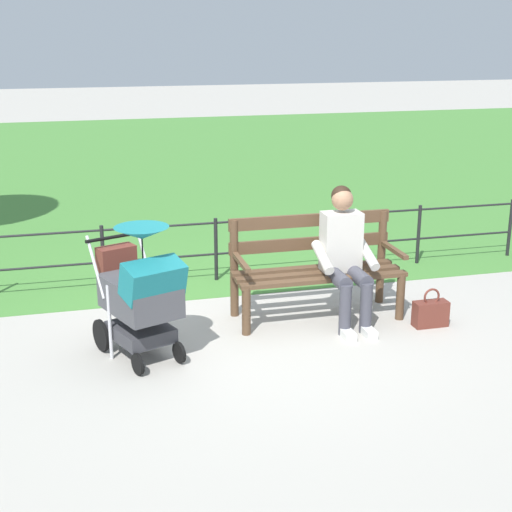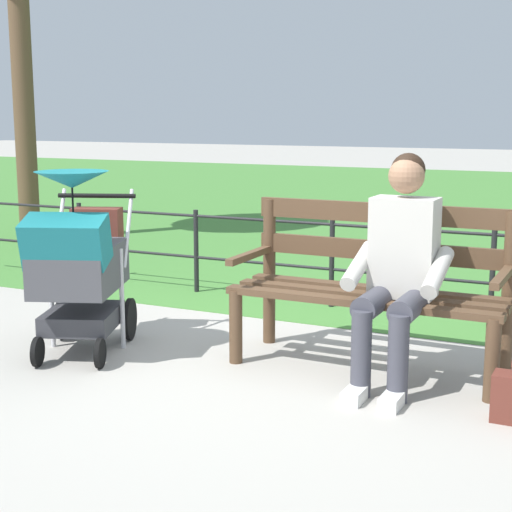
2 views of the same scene
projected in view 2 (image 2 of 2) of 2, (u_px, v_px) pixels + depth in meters
ground_plane at (257, 355)px, 4.89m from camera, size 60.00×60.00×0.00m
grass_lawn at (488, 206)px, 12.71m from camera, size 40.00×16.00×0.01m
park_bench at (373, 279)px, 4.60m from camera, size 1.60×0.61×0.96m
person_on_bench at (398, 263)px, 4.28m from camera, size 0.53×0.74×1.28m
stroller at (79, 261)px, 4.81m from camera, size 0.77×1.00×1.15m
park_fence at (365, 257)px, 5.90m from camera, size 7.25×0.04×0.70m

